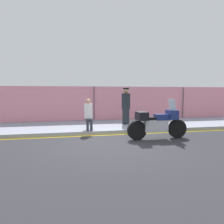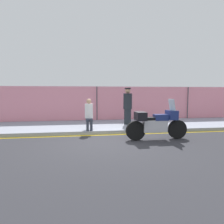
{
  "view_description": "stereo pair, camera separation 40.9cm",
  "coord_description": "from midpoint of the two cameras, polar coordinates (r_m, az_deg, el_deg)",
  "views": [
    {
      "loc": [
        -1.28,
        -6.63,
        1.72
      ],
      "look_at": [
        0.37,
        1.42,
        0.92
      ],
      "focal_mm": 32.0,
      "sensor_mm": 36.0,
      "label": 1
    },
    {
      "loc": [
        -0.87,
        -6.71,
        1.72
      ],
      "look_at": [
        0.37,
        1.42,
        0.92
      ],
      "focal_mm": 32.0,
      "sensor_mm": 36.0,
      "label": 2
    }
  ],
  "objects": [
    {
      "name": "officer_standing",
      "position": [
        9.95,
        2.82,
        1.8
      ],
      "size": [
        0.43,
        0.43,
        1.81
      ],
      "color": "#1E2328",
      "rests_on": "sidewalk"
    },
    {
      "name": "ground_plane",
      "position": [
        6.97,
        -2.35,
        -8.75
      ],
      "size": [
        120.0,
        120.0,
        0.0
      ],
      "primitive_type": "plane",
      "color": "#2D2D33"
    },
    {
      "name": "storefront_fence",
      "position": [
        11.57,
        -6.21,
        2.12
      ],
      "size": [
        39.57,
        0.17,
        2.08
      ],
      "color": "pink",
      "rests_on": "ground_plane"
    },
    {
      "name": "curb_paint_stripe",
      "position": [
        8.19,
        -3.78,
        -6.58
      ],
      "size": [
        41.65,
        0.18,
        0.01
      ],
      "color": "gold",
      "rests_on": "ground_plane"
    },
    {
      "name": "person_seated_on_curb",
      "position": [
        8.55,
        -8.08,
        -0.17
      ],
      "size": [
        0.34,
        0.66,
        1.31
      ],
      "color": "#2D3342",
      "rests_on": "sidewalk"
    },
    {
      "name": "motorcycle",
      "position": [
        7.54,
        11.27,
        -3.11
      ],
      "size": [
        2.33,
        0.52,
        1.49
      ],
      "rotation": [
        0.0,
        0.0,
        0.02
      ],
      "color": "black",
      "rests_on": "ground_plane"
    },
    {
      "name": "sidewalk",
      "position": [
        9.91,
        -5.18,
        -4.04
      ],
      "size": [
        41.65,
        3.38,
        0.15
      ],
      "color": "#8E93A3",
      "rests_on": "ground_plane"
    }
  ]
}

